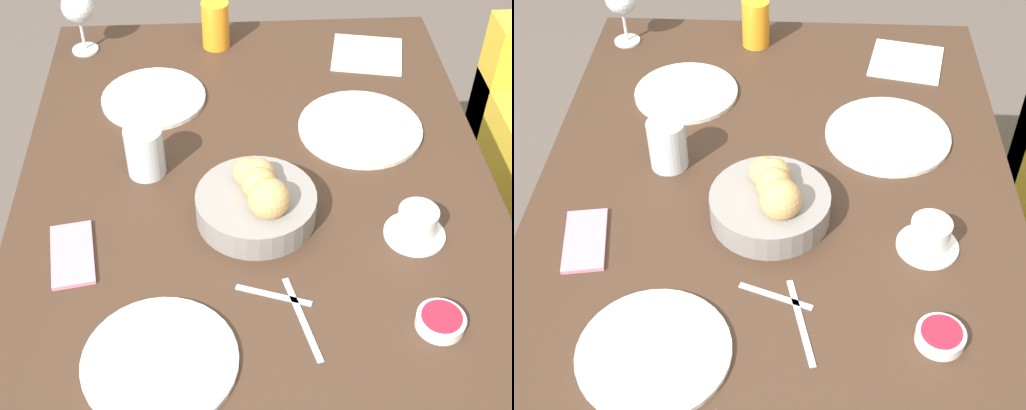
% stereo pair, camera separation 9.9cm
% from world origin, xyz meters
% --- Properties ---
extents(ground_plane, '(10.00, 10.00, 0.00)m').
position_xyz_m(ground_plane, '(0.00, 0.00, 0.00)').
color(ground_plane, '#564C44').
extents(dining_table, '(1.33, 0.94, 0.75)m').
position_xyz_m(dining_table, '(0.00, 0.00, 0.66)').
color(dining_table, '#3D281C').
rests_on(dining_table, ground_plane).
extents(bread_basket, '(0.22, 0.22, 0.12)m').
position_xyz_m(bread_basket, '(0.06, -0.00, 0.80)').
color(bread_basket, gray).
rests_on(bread_basket, dining_table).
extents(plate_near_left, '(0.23, 0.23, 0.01)m').
position_xyz_m(plate_near_left, '(-0.33, -0.22, 0.76)').
color(plate_near_left, silver).
rests_on(plate_near_left, dining_table).
extents(plate_near_right, '(0.24, 0.24, 0.01)m').
position_xyz_m(plate_near_right, '(0.37, -0.17, 0.76)').
color(plate_near_right, silver).
rests_on(plate_near_right, dining_table).
extents(plate_far_center, '(0.26, 0.26, 0.01)m').
position_xyz_m(plate_far_center, '(-0.19, 0.23, 0.76)').
color(plate_far_center, silver).
rests_on(plate_far_center, dining_table).
extents(juice_glass, '(0.07, 0.07, 0.12)m').
position_xyz_m(juice_glass, '(-0.55, -0.07, 0.81)').
color(juice_glass, orange).
rests_on(juice_glass, dining_table).
extents(water_tumbler, '(0.08, 0.08, 0.10)m').
position_xyz_m(water_tumbler, '(-0.08, -0.22, 0.81)').
color(water_tumbler, silver).
rests_on(water_tumbler, dining_table).
extents(wine_glass, '(0.08, 0.08, 0.16)m').
position_xyz_m(wine_glass, '(-0.55, -0.39, 0.87)').
color(wine_glass, silver).
rests_on(wine_glass, dining_table).
extents(coffee_cup, '(0.11, 0.11, 0.06)m').
position_xyz_m(coffee_cup, '(0.12, 0.28, 0.78)').
color(coffee_cup, white).
rests_on(coffee_cup, dining_table).
extents(jam_bowl_berry, '(0.08, 0.08, 0.03)m').
position_xyz_m(jam_bowl_berry, '(0.33, 0.28, 0.77)').
color(jam_bowl_berry, white).
rests_on(jam_bowl_berry, dining_table).
extents(fork_silver, '(0.17, 0.05, 0.00)m').
position_xyz_m(fork_silver, '(0.30, 0.06, 0.76)').
color(fork_silver, '#B7B7BC').
rests_on(fork_silver, dining_table).
extents(spoon_coffee, '(0.05, 0.13, 0.00)m').
position_xyz_m(spoon_coffee, '(0.25, 0.01, 0.76)').
color(spoon_coffee, '#B7B7BC').
rests_on(spoon_coffee, dining_table).
extents(napkin, '(0.20, 0.20, 0.00)m').
position_xyz_m(napkin, '(-0.49, 0.30, 0.76)').
color(napkin, silver).
rests_on(napkin, dining_table).
extents(cell_phone, '(0.16, 0.10, 0.01)m').
position_xyz_m(cell_phone, '(0.14, -0.34, 0.76)').
color(cell_phone, pink).
rests_on(cell_phone, dining_table).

